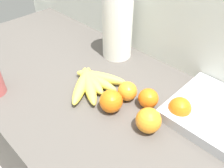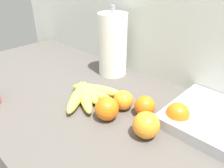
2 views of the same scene
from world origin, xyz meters
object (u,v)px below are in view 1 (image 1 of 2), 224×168
(orange_right, at_px, (127,91))
(paper_towel_roll, at_px, (117,27))
(orange_back_right, at_px, (180,108))
(banana_bunch, at_px, (91,82))
(orange_back_left, at_px, (148,98))
(orange_front, at_px, (148,120))
(orange_center, at_px, (111,101))

(orange_right, xyz_separation_m, paper_towel_roll, (-0.22, 0.18, 0.10))
(orange_back_right, bearing_deg, banana_bunch, -162.73)
(banana_bunch, xyz_separation_m, orange_right, (0.14, 0.04, 0.01))
(orange_right, bearing_deg, orange_back_left, 16.50)
(paper_towel_roll, bearing_deg, orange_back_left, -28.19)
(orange_front, bearing_deg, orange_back_left, 127.96)
(orange_right, xyz_separation_m, orange_back_right, (0.17, 0.05, 0.00))
(orange_front, relative_size, paper_towel_roll, 0.26)
(orange_back_right, height_order, paper_towel_roll, paper_towel_roll)
(orange_back_right, bearing_deg, orange_center, -142.89)
(banana_bunch, height_order, orange_back_left, orange_back_left)
(banana_bunch, distance_m, orange_front, 0.27)
(banana_bunch, xyz_separation_m, paper_towel_roll, (-0.08, 0.22, 0.11))
(banana_bunch, distance_m, orange_back_right, 0.33)
(banana_bunch, bearing_deg, orange_center, -14.25)
(banana_bunch, xyz_separation_m, orange_back_right, (0.31, 0.10, 0.02))
(banana_bunch, xyz_separation_m, orange_front, (0.27, -0.02, 0.02))
(orange_center, relative_size, orange_back_left, 1.13)
(paper_towel_roll, bearing_deg, orange_right, -38.99)
(orange_right, relative_size, orange_center, 0.88)
(orange_right, relative_size, orange_front, 0.87)
(orange_center, relative_size, orange_back_right, 1.06)
(orange_back_left, height_order, paper_towel_roll, paper_towel_roll)
(orange_center, xyz_separation_m, orange_front, (0.14, 0.02, 0.00))
(banana_bunch, height_order, orange_front, orange_front)
(banana_bunch, height_order, paper_towel_roll, paper_towel_roll)
(orange_front, bearing_deg, paper_towel_roll, 146.34)
(banana_bunch, relative_size, paper_towel_roll, 0.79)
(orange_right, height_order, paper_towel_roll, paper_towel_roll)
(orange_center, xyz_separation_m, paper_towel_roll, (-0.22, 0.26, 0.10))
(banana_bunch, height_order, orange_right, orange_right)
(banana_bunch, relative_size, orange_right, 3.51)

